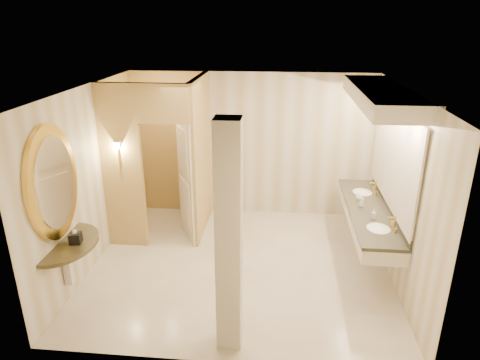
% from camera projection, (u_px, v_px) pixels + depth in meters
% --- Properties ---
extents(floor, '(4.50, 4.50, 0.00)m').
position_uv_depth(floor, '(240.00, 265.00, 6.62)').
color(floor, white).
rests_on(floor, ground).
extents(ceiling, '(4.50, 4.50, 0.00)m').
position_uv_depth(ceiling, '(240.00, 90.00, 5.66)').
color(ceiling, silver).
rests_on(ceiling, wall_back).
extents(wall_back, '(4.50, 0.02, 2.70)m').
position_uv_depth(wall_back, '(250.00, 145.00, 8.00)').
color(wall_back, beige).
rests_on(wall_back, floor).
extents(wall_front, '(4.50, 0.02, 2.70)m').
position_uv_depth(wall_front, '(220.00, 257.00, 4.28)').
color(wall_front, beige).
rests_on(wall_front, floor).
extents(wall_left, '(0.02, 4.00, 2.70)m').
position_uv_depth(wall_left, '(89.00, 179.00, 6.34)').
color(wall_left, beige).
rests_on(wall_left, floor).
extents(wall_right, '(0.02, 4.00, 2.70)m').
position_uv_depth(wall_right, '(401.00, 190.00, 5.94)').
color(wall_right, beige).
rests_on(wall_right, floor).
extents(toilet_closet, '(1.50, 1.55, 2.70)m').
position_uv_depth(toilet_closet, '(178.00, 159.00, 7.13)').
color(toilet_closet, tan).
rests_on(toilet_closet, floor).
extents(wall_sconce, '(0.14, 0.14, 0.42)m').
position_uv_depth(wall_sconce, '(118.00, 147.00, 6.58)').
color(wall_sconce, gold).
rests_on(wall_sconce, toilet_closet).
extents(vanity, '(0.75, 2.62, 2.09)m').
position_uv_depth(vanity, '(377.00, 162.00, 6.23)').
color(vanity, silver).
rests_on(vanity, floor).
extents(console_shelf, '(1.13, 1.13, 2.02)m').
position_uv_depth(console_shelf, '(56.00, 209.00, 5.36)').
color(console_shelf, black).
rests_on(console_shelf, floor).
extents(pillar, '(0.28, 0.28, 2.70)m').
position_uv_depth(pillar, '(229.00, 241.00, 4.59)').
color(pillar, silver).
rests_on(pillar, floor).
extents(tissue_box, '(0.16, 0.16, 0.14)m').
position_uv_depth(tissue_box, '(76.00, 238.00, 5.49)').
color(tissue_box, black).
rests_on(tissue_box, console_shelf).
extents(toilet, '(0.59, 0.82, 0.75)m').
position_uv_depth(toilet, '(190.00, 196.00, 8.22)').
color(toilet, white).
rests_on(toilet, floor).
extents(soap_bottle_a, '(0.07, 0.07, 0.13)m').
position_uv_depth(soap_bottle_a, '(374.00, 214.00, 6.17)').
color(soap_bottle_a, beige).
rests_on(soap_bottle_a, vanity).
extents(soap_bottle_b, '(0.11, 0.11, 0.12)m').
position_uv_depth(soap_bottle_b, '(359.00, 197.00, 6.78)').
color(soap_bottle_b, silver).
rests_on(soap_bottle_b, vanity).
extents(soap_bottle_c, '(0.08, 0.08, 0.20)m').
position_uv_depth(soap_bottle_c, '(362.00, 201.00, 6.54)').
color(soap_bottle_c, '#C6B28C').
rests_on(soap_bottle_c, vanity).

